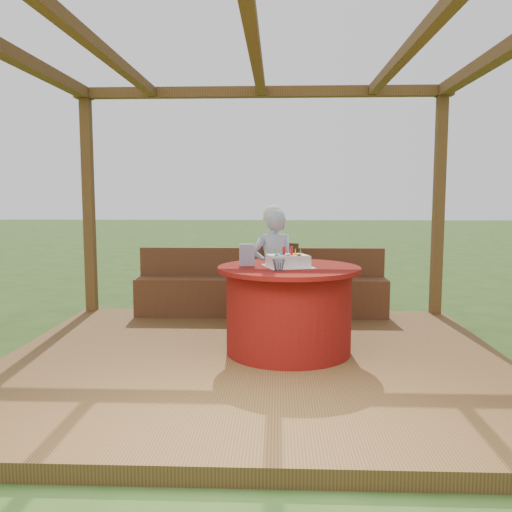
{
  "coord_description": "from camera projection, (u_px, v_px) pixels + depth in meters",
  "views": [
    {
      "loc": [
        0.2,
        -4.72,
        1.56
      ],
      "look_at": [
        0.0,
        0.25,
        1.0
      ],
      "focal_mm": 38.0,
      "sensor_mm": 36.0,
      "label": 1
    }
  ],
  "objects": [
    {
      "name": "pergola",
      "position": [
        255.0,
        95.0,
        4.6
      ],
      "size": [
        4.5,
        4.0,
        2.72
      ],
      "color": "brown",
      "rests_on": "deck"
    },
    {
      "name": "bench",
      "position": [
        261.0,
        293.0,
        6.53
      ],
      "size": [
        3.0,
        0.42,
        0.8
      ],
      "color": "brown",
      "rests_on": "deck"
    },
    {
      "name": "ground",
      "position": [
        255.0,
        369.0,
        4.87
      ],
      "size": [
        60.0,
        60.0,
        0.0
      ],
      "primitive_type": "plane",
      "color": "#274316",
      "rests_on": "ground"
    },
    {
      "name": "chair",
      "position": [
        275.0,
        278.0,
        6.13
      ],
      "size": [
        0.58,
        0.58,
        0.9
      ],
      "color": "#3C2613",
      "rests_on": "deck"
    },
    {
      "name": "table",
      "position": [
        289.0,
        309.0,
        4.96
      ],
      "size": [
        1.3,
        1.3,
        0.79
      ],
      "color": "maroon",
      "rests_on": "deck"
    },
    {
      "name": "drinking_glass",
      "position": [
        279.0,
        265.0,
        4.64
      ],
      "size": [
        0.13,
        0.13,
        0.1
      ],
      "primitive_type": "imported",
      "rotation": [
        0.0,
        0.0,
        -0.21
      ],
      "color": "white",
      "rests_on": "table"
    },
    {
      "name": "gift_bag",
      "position": [
        247.0,
        255.0,
        4.98
      ],
      "size": [
        0.15,
        0.1,
        0.2
      ],
      "primitive_type": "cube",
      "rotation": [
        0.0,
        0.0,
        0.09
      ],
      "color": "#C881B5",
      "rests_on": "table"
    },
    {
      "name": "deck",
      "position": [
        255.0,
        363.0,
        4.86
      ],
      "size": [
        4.5,
        4.0,
        0.12
      ],
      "primitive_type": "cube",
      "color": "brown",
      "rests_on": "ground"
    },
    {
      "name": "birthday_cake",
      "position": [
        288.0,
        261.0,
        4.91
      ],
      "size": [
        0.5,
        0.5,
        0.18
      ],
      "color": "white",
      "rests_on": "table"
    },
    {
      "name": "elderly_woman",
      "position": [
        273.0,
        267.0,
        5.76
      ],
      "size": [
        0.54,
        0.44,
        1.34
      ],
      "color": "#94B4DC",
      "rests_on": "deck"
    }
  ]
}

